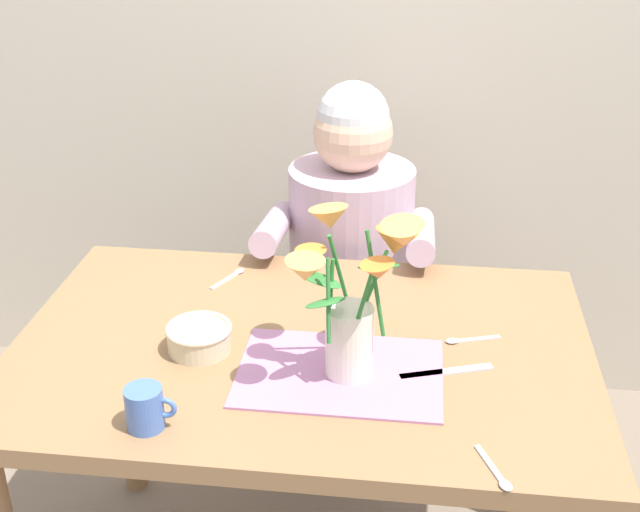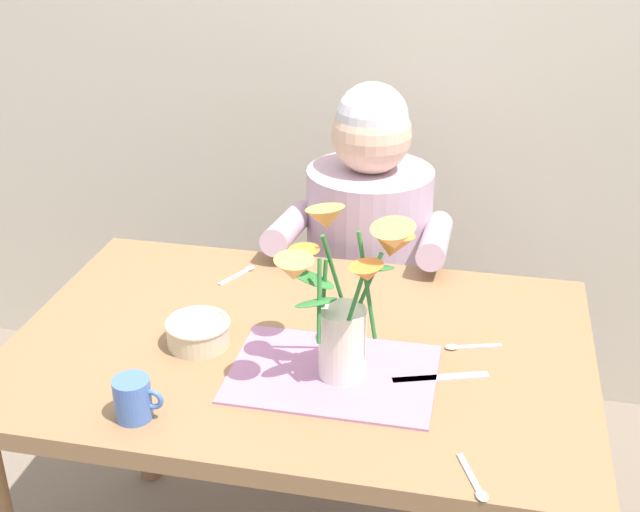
# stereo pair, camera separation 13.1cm
# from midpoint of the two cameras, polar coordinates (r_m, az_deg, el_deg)

# --- Properties ---
(wood_panel_backdrop) EXTENTS (4.00, 0.10, 2.50)m
(wood_panel_backdrop) POSITION_cam_midpoint_polar(r_m,az_deg,el_deg) (2.54, 0.58, 16.82)
(wood_panel_backdrop) COLOR beige
(wood_panel_backdrop) RESTS_ON ground_plane
(dining_table) EXTENTS (1.20, 0.80, 0.74)m
(dining_table) POSITION_cam_midpoint_polar(r_m,az_deg,el_deg) (1.79, -3.36, -8.67)
(dining_table) COLOR olive
(dining_table) RESTS_ON ground_plane
(seated_person) EXTENTS (0.45, 0.47, 1.14)m
(seated_person) POSITION_cam_midpoint_polar(r_m,az_deg,el_deg) (2.35, 0.48, -1.81)
(seated_person) COLOR #4C4C56
(seated_person) RESTS_ON ground_plane
(striped_placemat) EXTENTS (0.40, 0.28, 0.00)m
(striped_placemat) POSITION_cam_midpoint_polar(r_m,az_deg,el_deg) (1.64, -0.93, -8.06)
(striped_placemat) COLOR #B275A3
(striped_placemat) RESTS_ON dining_table
(flower_vase) EXTENTS (0.27, 0.26, 0.34)m
(flower_vase) POSITION_cam_midpoint_polar(r_m,az_deg,el_deg) (1.55, -0.03, -2.59)
(flower_vase) COLOR silver
(flower_vase) RESTS_ON dining_table
(ceramic_bowl) EXTENTS (0.14, 0.14, 0.06)m
(ceramic_bowl) POSITION_cam_midpoint_polar(r_m,az_deg,el_deg) (1.73, -10.46, -5.53)
(ceramic_bowl) COLOR beige
(ceramic_bowl) RESTS_ON dining_table
(dinner_knife) EXTENTS (0.19, 0.08, 0.00)m
(dinner_knife) POSITION_cam_midpoint_polar(r_m,az_deg,el_deg) (1.65, 6.41, -7.96)
(dinner_knife) COLOR silver
(dinner_knife) RESTS_ON dining_table
(tea_cup) EXTENTS (0.09, 0.07, 0.08)m
(tea_cup) POSITION_cam_midpoint_polar(r_m,az_deg,el_deg) (1.53, -14.34, -10.14)
(tea_cup) COLOR #476BB7
(tea_cup) RESTS_ON dining_table
(spoon_0) EXTENTS (0.12, 0.05, 0.01)m
(spoon_0) POSITION_cam_midpoint_polar(r_m,az_deg,el_deg) (1.75, 7.76, -5.79)
(spoon_0) COLOR silver
(spoon_0) RESTS_ON dining_table
(spoon_1) EXTENTS (0.07, 0.11, 0.01)m
(spoon_1) POSITION_cam_midpoint_polar(r_m,az_deg,el_deg) (2.01, -7.89, -1.37)
(spoon_1) COLOR silver
(spoon_1) RESTS_ON dining_table
(spoon_2) EXTENTS (0.06, 0.12, 0.01)m
(spoon_2) POSITION_cam_midpoint_polar(r_m,az_deg,el_deg) (1.42, 9.49, -14.70)
(spoon_2) COLOR silver
(spoon_2) RESTS_ON dining_table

